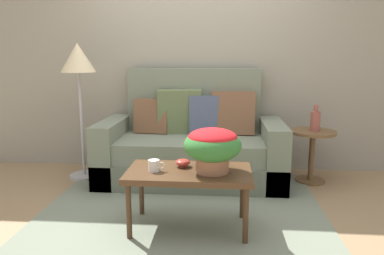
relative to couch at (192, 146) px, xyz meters
The scene contains 11 objects.
ground_plane 0.87m from the couch, 90.78° to the right, with size 14.00×14.00×0.00m, color #997A56.
wall_back 1.23m from the couch, 91.28° to the left, with size 6.40×0.12×3.00m, color gray.
area_rug 0.91m from the couch, 90.73° to the right, with size 2.41×2.00×0.01m, color gray.
couch is the anchor object (origin of this frame).
coffee_table 1.19m from the couch, 86.48° to the right, with size 0.94×0.52×0.47m.
side_table 1.27m from the couch, ahead, with size 0.47×0.47×0.56m.
floor_lamp 1.45m from the couch, behind, with size 0.36×0.36×1.45m.
potted_plant 1.28m from the couch, 78.44° to the right, with size 0.43×0.43×0.33m.
coffee_mug 1.26m from the couch, 98.41° to the right, with size 0.13×0.08×0.09m.
snack_bowl 1.12m from the couch, 89.10° to the right, with size 0.12×0.12×0.06m.
table_vase 1.31m from the couch, ahead, with size 0.10×0.10×0.27m.
Camera 1 is at (0.32, -3.04, 1.33)m, focal length 34.24 mm.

